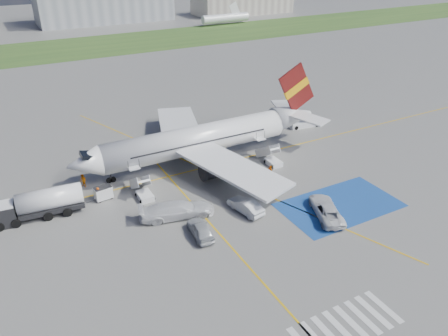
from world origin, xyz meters
The scene contains 22 objects.
ground centered at (0.00, 0.00, 0.00)m, with size 400.00×400.00×0.00m, color #60605E.
grass_strip centered at (0.00, 95.00, 0.01)m, with size 400.00×30.00×0.01m, color #2D4C1E.
taxiway_line_main centered at (0.00, 12.00, 0.01)m, with size 120.00×0.20×0.01m, color gold.
taxiway_line_cross centered at (-5.00, -10.00, 0.01)m, with size 0.20×60.00×0.01m, color gold.
taxiway_line_diag centered at (0.00, 12.00, 0.01)m, with size 0.20×60.00×0.01m, color gold.
staging_box centered at (10.00, -4.00, 0.01)m, with size 14.00×8.00×0.01m, color navy.
crosswalk centered at (-1.80, -18.00, 0.01)m, with size 9.00×4.00×0.01m.
terminal_centre centered at (20.00, 135.00, 6.00)m, with size 48.00×18.00×12.00m, color gray.
terminal_east centered at (75.00, 128.00, 4.00)m, with size 40.00×16.00×8.00m, color gray.
airliner centered at (1.51, 14.00, 3.39)m, with size 36.81×32.95×11.92m.
airstairs_fwd centered at (-9.50, 8.70, 0.62)m, with size 1.90×5.20×3.60m.
airstairs_aft centered at (9.00, 8.70, 0.62)m, with size 1.90×5.20×3.60m.
fuel_tanker centered at (-20.98, 10.18, 1.36)m, with size 9.63×3.36×3.23m.
gpu_cart centered at (-13.87, 10.51, 0.75)m, with size 2.16×1.54×1.67m.
belt_loader centered at (21.35, 17.26, 0.41)m, with size 5.69×2.73×1.65m.
car_silver_a centered at (-6.85, -1.56, 0.79)m, with size 1.86×4.63×1.58m, color #ADB0B4.
car_silver_b centered at (-0.40, 0.07, 0.79)m, with size 1.67×4.78×1.57m, color #B8BBC0.
van_white_a centered at (7.20, -4.82, 1.00)m, with size 2.45×5.31×1.99m, color silver.
van_white_b centered at (-7.65, 2.85, 1.23)m, with size 2.54×6.26×2.45m, color silver.
crew_fwd centered at (-14.45, 10.20, 0.93)m, with size 0.68×0.45×1.87m, color #F4590C.
crew_nose centered at (-15.30, 14.63, 0.86)m, with size 0.84×0.65×1.72m, color orange.
crew_aft centered at (6.63, 5.55, 0.84)m, with size 0.98×0.41×1.67m, color orange.
Camera 1 is at (-22.47, -35.41, 27.66)m, focal length 35.00 mm.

